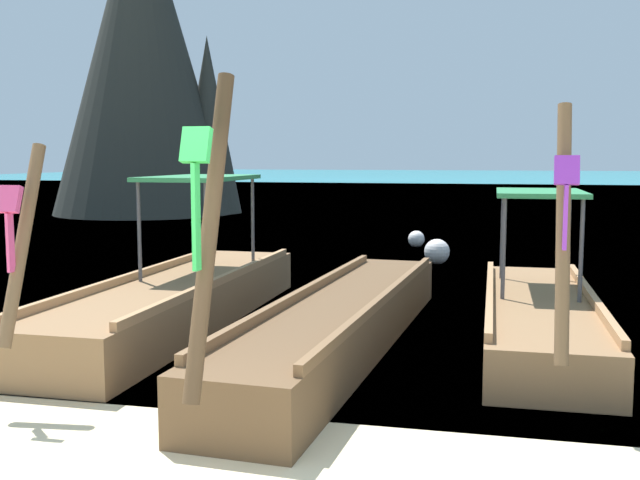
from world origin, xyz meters
The scene contains 7 objects.
sea_water centered at (0.00, 62.46, 0.00)m, with size 120.00×120.00×0.00m, color teal.
longtail_boat_pink_ribbon centered at (-2.22, 5.63, 0.36)m, with size 1.40×6.83×2.38m.
longtail_boat_green_ribbon centered at (0.17, 4.89, 0.32)m, with size 1.54×7.41×2.85m.
longtail_boat_violet_ribbon centered at (2.45, 5.82, 0.33)m, with size 1.28×5.72×2.72m.
karst_rock centered at (-11.53, 23.96, 6.21)m, with size 7.29×7.13×12.75m.
mooring_buoy_near centered at (0.03, 14.97, 0.21)m, with size 0.41×0.41×0.41m.
mooring_buoy_far centered at (0.75, 12.09, 0.27)m, with size 0.53×0.53×0.53m.
Camera 1 is at (1.85, -3.52, 2.25)m, focal length 41.80 mm.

